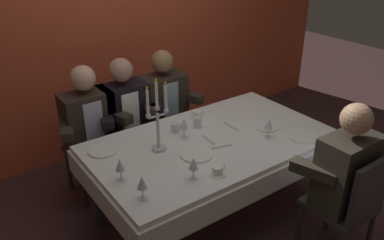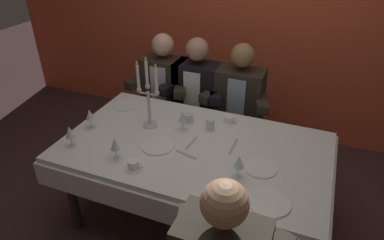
% 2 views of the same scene
% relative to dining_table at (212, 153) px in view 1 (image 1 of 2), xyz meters
% --- Properties ---
extents(ground_plane, '(12.00, 12.00, 0.00)m').
position_rel_dining_table_xyz_m(ground_plane, '(0.00, 0.00, -0.62)').
color(ground_plane, '#412929').
extents(back_wall, '(6.00, 0.12, 2.70)m').
position_rel_dining_table_xyz_m(back_wall, '(0.00, 1.66, 0.73)').
color(back_wall, '#D34E30').
rests_on(back_wall, ground_plane).
extents(dining_table, '(1.94, 1.14, 0.74)m').
position_rel_dining_table_xyz_m(dining_table, '(0.00, 0.00, 0.00)').
color(dining_table, silver).
rests_on(dining_table, ground_plane).
extents(candelabra, '(0.19, 0.11, 0.57)m').
position_rel_dining_table_xyz_m(candelabra, '(-0.42, 0.11, 0.35)').
color(candelabra, silver).
rests_on(candelabra, dining_table).
extents(dinner_plate_0, '(0.22, 0.22, 0.01)m').
position_rel_dining_table_xyz_m(dinner_plate_0, '(-0.77, 0.33, 0.13)').
color(dinner_plate_0, white).
rests_on(dinner_plate_0, dining_table).
extents(dinner_plate_1, '(0.25, 0.25, 0.01)m').
position_rel_dining_table_xyz_m(dinner_plate_1, '(0.62, -0.39, 0.13)').
color(dinner_plate_1, white).
rests_on(dinner_plate_1, dining_table).
extents(dinner_plate_2, '(0.24, 0.24, 0.01)m').
position_rel_dining_table_xyz_m(dinner_plate_2, '(-0.24, -0.12, 0.13)').
color(dinner_plate_2, white).
rests_on(dinner_plate_2, dining_table).
extents(dinner_plate_3, '(0.22, 0.22, 0.01)m').
position_rel_dining_table_xyz_m(dinner_plate_3, '(0.50, -0.09, 0.13)').
color(dinner_plate_3, white).
rests_on(dinner_plate_3, dining_table).
extents(wine_glass_0, '(0.07, 0.07, 0.16)m').
position_rel_dining_table_xyz_m(wine_glass_0, '(-0.43, -0.35, 0.24)').
color(wine_glass_0, silver).
rests_on(wine_glass_0, dining_table).
extents(wine_glass_1, '(0.07, 0.07, 0.16)m').
position_rel_dining_table_xyz_m(wine_glass_1, '(-0.16, 0.16, 0.24)').
color(wine_glass_1, silver).
rests_on(wine_glass_1, dining_table).
extents(wine_glass_2, '(0.07, 0.07, 0.16)m').
position_rel_dining_table_xyz_m(wine_glass_2, '(-0.81, -0.34, 0.23)').
color(wine_glass_2, silver).
rests_on(wine_glass_2, dining_table).
extents(wine_glass_3, '(0.07, 0.07, 0.16)m').
position_rel_dining_table_xyz_m(wine_glass_3, '(-0.83, -0.08, 0.23)').
color(wine_glass_3, silver).
rests_on(wine_glass_3, dining_table).
extents(wine_glass_4, '(0.07, 0.07, 0.16)m').
position_rel_dining_table_xyz_m(wine_glass_4, '(0.39, -0.23, 0.23)').
color(wine_glass_4, silver).
rests_on(wine_glass_4, dining_table).
extents(water_tumbler_0, '(0.07, 0.07, 0.09)m').
position_rel_dining_table_xyz_m(water_tumbler_0, '(0.04, 0.24, 0.16)').
color(water_tumbler_0, silver).
rests_on(water_tumbler_0, dining_table).
extents(water_tumbler_1, '(0.07, 0.07, 0.08)m').
position_rel_dining_table_xyz_m(water_tumbler_1, '(-0.16, 0.28, 0.16)').
color(water_tumbler_1, silver).
rests_on(water_tumbler_1, dining_table).
extents(coffee_cup_0, '(0.13, 0.12, 0.06)m').
position_rel_dining_table_xyz_m(coffee_cup_0, '(-0.27, -0.40, 0.15)').
color(coffee_cup_0, white).
rests_on(coffee_cup_0, dining_table).
extents(coffee_cup_1, '(0.13, 0.12, 0.06)m').
position_rel_dining_table_xyz_m(coffee_cup_1, '(0.15, 0.39, 0.15)').
color(coffee_cup_1, white).
rests_on(coffee_cup_1, dining_table).
extents(knife_0, '(0.02, 0.19, 0.01)m').
position_rel_dining_table_xyz_m(knife_0, '(0.27, 0.08, 0.12)').
color(knife_0, '#B7B7BC').
rests_on(knife_0, dining_table).
extents(spoon_1, '(0.17, 0.06, 0.01)m').
position_rel_dining_table_xyz_m(spoon_1, '(-0.01, -0.13, 0.12)').
color(spoon_1, '#B7B7BC').
rests_on(spoon_1, dining_table).
extents(spoon_2, '(0.03, 0.17, 0.01)m').
position_rel_dining_table_xyz_m(spoon_2, '(-0.03, 0.01, 0.12)').
color(spoon_2, '#B7B7BC').
rests_on(spoon_2, dining_table).
extents(seated_diner_0, '(0.63, 0.48, 1.24)m').
position_rel_dining_table_xyz_m(seated_diner_0, '(-0.66, 0.89, 0.11)').
color(seated_diner_0, '#2E292C').
rests_on(seated_diner_0, ground_plane).
extents(seated_diner_1, '(0.63, 0.48, 1.24)m').
position_rel_dining_table_xyz_m(seated_diner_1, '(-0.32, 0.89, 0.11)').
color(seated_diner_1, '#2E292C').
rests_on(seated_diner_1, ground_plane).
extents(seated_diner_2, '(0.63, 0.48, 1.24)m').
position_rel_dining_table_xyz_m(seated_diner_2, '(0.10, 0.89, 0.11)').
color(seated_diner_2, '#2E292C').
rests_on(seated_diner_2, ground_plane).
extents(seated_diner_3, '(0.63, 0.48, 1.24)m').
position_rel_dining_table_xyz_m(seated_diner_3, '(0.48, -0.89, 0.11)').
color(seated_diner_3, '#2E292C').
rests_on(seated_diner_3, ground_plane).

